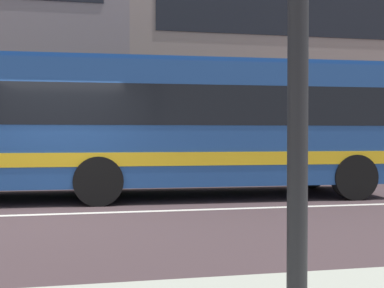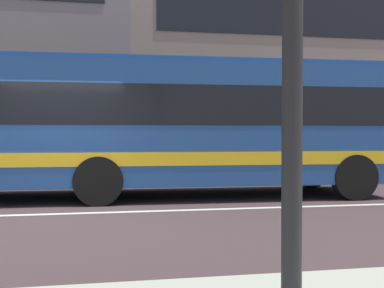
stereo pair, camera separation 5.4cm
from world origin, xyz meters
TOP-DOWN VIEW (x-y plane):
  - ground_plane at (0.00, 0.00)m, footprint 160.00×160.00m
  - lane_centre_line at (0.00, 0.00)m, footprint 60.00×0.16m
  - hedge_row_far at (-0.26, 5.34)m, footprint 12.03×1.10m
  - apartment_block_right at (13.78, 12.84)m, footprint 23.96×8.67m
  - transit_bus at (1.53, 2.04)m, footprint 11.68×2.99m

SIDE VIEW (x-z plane):
  - ground_plane at x=0.00m, z-range 0.00..0.00m
  - lane_centre_line at x=0.00m, z-range 0.00..0.01m
  - hedge_row_far at x=-0.26m, z-range 0.00..0.77m
  - transit_bus at x=1.53m, z-range 0.16..3.25m
  - apartment_block_right at x=13.78m, z-range 0.00..11.07m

